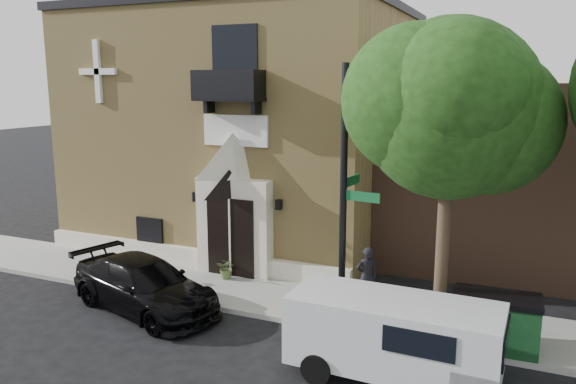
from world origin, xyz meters
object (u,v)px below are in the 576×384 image
dumpster (496,321)px  pedestrian_near (367,276)px  cargo_van (401,337)px  street_sign (344,198)px  fire_hydrant (391,313)px  black_sedan (144,285)px

dumpster → pedestrian_near: 3.76m
pedestrian_near → dumpster: bearing=127.3°
cargo_van → pedestrian_near: bearing=117.9°
street_sign → fire_hydrant: bearing=19.9°
street_sign → fire_hydrant: 3.26m
black_sedan → street_sign: (5.58, 1.04, 2.80)m
dumpster → pedestrian_near: size_ratio=1.19×
black_sedan → street_sign: bearing=-63.0°
cargo_van → pedestrian_near: pedestrian_near is taller
pedestrian_near → cargo_van: bearing=83.4°
black_sedan → pedestrian_near: bearing=-50.3°
pedestrian_near → street_sign: bearing=47.5°
fire_hydrant → pedestrian_near: size_ratio=0.46×
black_sedan → pedestrian_near: 6.35m
fire_hydrant → pedestrian_near: (-0.98, 1.18, 0.47)m
cargo_van → fire_hydrant: 2.49m
cargo_van → dumpster: (1.79, 2.24, -0.22)m
cargo_van → black_sedan: bearing=174.0°
street_sign → pedestrian_near: (0.24, 1.47, -2.53)m
black_sedan → dumpster: 9.45m
street_sign → dumpster: (3.78, 0.20, -2.73)m
street_sign → dumpster: bearing=10.0°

